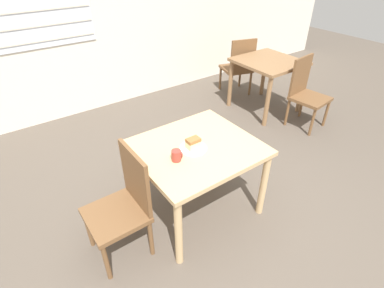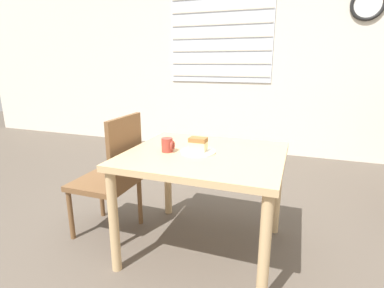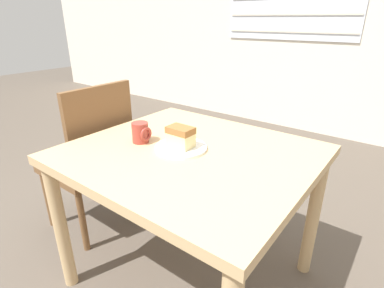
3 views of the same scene
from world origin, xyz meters
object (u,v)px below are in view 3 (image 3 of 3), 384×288
Objects in this scene: chair_near_window at (93,158)px; coffee_mug at (141,133)px; cake_slice at (181,137)px; dining_table_near at (190,170)px; plate at (181,148)px.

chair_near_window is 9.95× the size of coffee_mug.
dining_table_near is at bearing 19.19° from cake_slice.
plate is (-0.04, -0.01, 0.10)m from dining_table_near.
plate is at bearing 91.19° from chair_near_window.
coffee_mug is at bearing -165.94° from cake_slice.
dining_table_near is 1.09× the size of chair_near_window.
dining_table_near is 4.46× the size of plate.
chair_near_window is at bearing -177.79° from dining_table_near.
cake_slice is 0.20m from coffee_mug.
coffee_mug is (-0.23, -0.06, 0.14)m from dining_table_near.
dining_table_near is at bearing 18.42° from plate.
plate is at bearing -161.58° from dining_table_near.
dining_table_near is 0.11m from plate.
dining_table_near is 0.28m from coffee_mug.
plate is at bearing 59.54° from cake_slice.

